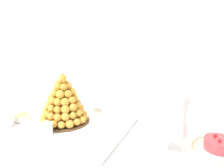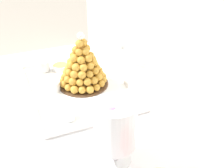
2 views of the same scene
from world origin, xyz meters
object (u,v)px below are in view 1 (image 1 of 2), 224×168
Objects in this scene: fruit_tart_plate at (219,146)px; dessert_cup_mid_left at (45,130)px; croquembouche at (63,101)px; macaron_goblet at (169,115)px; creme_brulee_ramekin at (23,117)px; wine_glass at (71,84)px; serving_tray at (62,125)px; dessert_cup_left at (6,121)px; dessert_cup_centre at (94,139)px.

dessert_cup_mid_left is at bearing -166.66° from fruit_tart_plate.
croquembouche is at bearing -178.56° from fruit_tart_plate.
croquembouche is at bearing 173.64° from macaron_goblet.
dessert_cup_mid_left is at bearing -89.40° from croquembouche.
macaron_goblet is at bearing 0.40° from creme_brulee_ramekin.
wine_glass is (-0.13, 0.41, 0.08)m from dessert_cup_mid_left.
serving_tray is at bearing 7.69° from creme_brulee_ramekin.
croquembouche is 4.10× the size of dessert_cup_left.
serving_tray is 0.11m from dessert_cup_mid_left.
serving_tray is 7.27× the size of creme_brulee_ramekin.
wine_glass is (0.09, 0.41, 0.08)m from dessert_cup_left.
macaron_goblet reaches higher than wine_glass.
wine_glass reaches higher than serving_tray.
fruit_tart_plate is at bearing -17.24° from wine_glass.
wine_glass is (-0.13, 0.27, 0.01)m from croquembouche.
dessert_cup_centre is at bearing 0.81° from dessert_cup_left.
macaron_goblet is 1.51× the size of wine_glass.
macaron_goblet is (0.71, 0.09, 0.11)m from dessert_cup_left.
serving_tray is at bearing -74.00° from croquembouche.
dessert_cup_centre is 0.55m from wine_glass.
macaron_goblet is at bearing 7.14° from dessert_cup_left.
serving_tray is at bearing 26.35° from dessert_cup_left.
dessert_cup_centre is 0.36× the size of wine_glass.
wine_glass is at bearing 107.58° from dessert_cup_mid_left.
serving_tray is at bearing 86.03° from dessert_cup_mid_left.
wine_glass is (-0.14, 0.30, 0.11)m from serving_tray.
creme_brulee_ramekin is at bearing -101.85° from wine_glass.
croquembouche is 4.69× the size of dessert_cup_centre.
macaron_goblet reaches higher than fruit_tart_plate.
macaron_goblet reaches higher than creme_brulee_ramekin.
serving_tray is 0.24m from dessert_cup_centre.
croquembouche is 0.68m from fruit_tart_plate.
croquembouche is at bearing 33.59° from dessert_cup_left.
dessert_cup_mid_left is at bearing -72.42° from wine_glass.
wine_glass is at bearing 114.71° from serving_tray.
croquembouche reaches higher than dessert_cup_mid_left.
wine_glass reaches higher than creme_brulee_ramekin.
dessert_cup_left is at bearing -153.65° from serving_tray.
croquembouche reaches higher than dessert_cup_left.
macaron_goblet reaches higher than dessert_cup_centre.
croquembouche reaches higher than dessert_cup_centre.
wine_glass is (-0.81, 0.25, 0.10)m from fruit_tart_plate.
croquembouche is 1.28× the size of fruit_tart_plate.
croquembouche is at bearing 90.60° from dessert_cup_mid_left.
fruit_tart_plate is at bearing 4.21° from serving_tray.
serving_tray is at bearing 154.10° from dessert_cup_centre.
croquembouche is 3.14× the size of creme_brulee_ramekin.
dessert_cup_left reaches higher than dessert_cup_mid_left.
dessert_cup_mid_left is 0.76× the size of creme_brulee_ramekin.
serving_tray is 0.67m from fruit_tart_plate.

